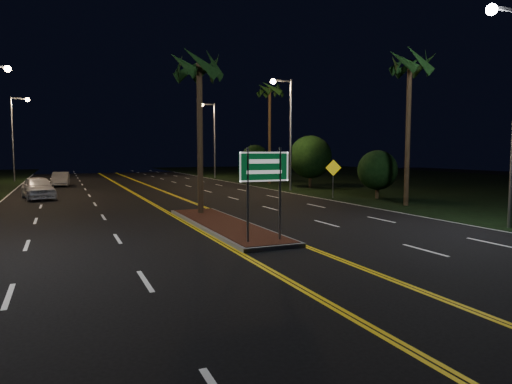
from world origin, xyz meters
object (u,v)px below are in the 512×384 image
streetlight_right_near (509,91)px  palm_median (199,67)px  median_island (224,225)px  car_near (38,186)px  shrub_near (377,170)px  highway_sign (264,175)px  shrub_mid (310,157)px  warning_sign (333,173)px  streetlight_right_far (212,131)px  palm_right_far (270,91)px  shrub_far (255,159)px  streetlight_right_mid (287,121)px  car_far (61,178)px  streetlight_left_far (16,129)px  palm_right_near (410,65)px

streetlight_right_near → palm_median: 13.69m
median_island → car_near: (-7.80, 15.80, 0.82)m
shrub_near → highway_sign: bearing=-140.3°
streetlight_right_near → shrub_mid: bearing=81.2°
car_near → warning_sign: bearing=-31.1°
palm_median → streetlight_right_far: bearing=71.4°
palm_right_far → shrub_far: 9.13m
streetlight_right_mid → streetlight_right_far: size_ratio=1.00×
palm_median → car_far: size_ratio=1.82×
streetlight_right_near → median_island: bearing=154.8°
car_far → highway_sign: bearing=-75.1°
streetlight_right_near → shrub_far: bearing=84.6°
shrub_far → streetlight_right_near: bearing=-95.4°
median_island → shrub_near: size_ratio=3.11×
palm_right_far → shrub_near: palm_right_far is taller
median_island → streetlight_left_far: size_ratio=1.14×
streetlight_left_far → car_far: size_ratio=1.97×
streetlight_right_near → palm_right_near: bearing=76.7°
streetlight_left_far → palm_right_near: (23.11, -34.00, 2.56)m
streetlight_left_far → warning_sign: bearing=-52.9°
shrub_mid → warning_sign: shrub_mid is taller
streetlight_left_far → shrub_mid: bearing=-39.1°
palm_right_far → shrub_near: bearing=-87.5°
highway_sign → streetlight_right_far: (10.61, 39.20, 3.25)m
streetlight_left_far → car_near: bearing=-82.4°
streetlight_right_mid → shrub_near: 9.28m
median_island → highway_sign: size_ratio=3.20×
streetlight_right_mid → car_near: (-18.42, 0.80, -4.76)m
shrub_near → car_far: shrub_near is taller
streetlight_right_far → shrub_near: (2.89, -28.00, -3.71)m
shrub_mid → car_far: (-20.40, 10.77, -1.97)m
median_island → streetlight_left_far: streetlight_left_far is taller
streetlight_right_near → car_near: bearing=131.5°
highway_sign → palm_right_far: size_ratio=0.31×
streetlight_right_mid → shrub_far: 14.74m
streetlight_right_far → palm_right_far: bearing=-79.7°
palm_median → palm_right_far: size_ratio=0.81×
streetlight_left_far → warning_sign: streetlight_left_far is taller
highway_sign → streetlight_right_mid: (10.61, 19.20, 3.25)m
palm_median → palm_right_far: bearing=56.7°
streetlight_right_mid → shrub_near: size_ratio=2.73×
car_near → shrub_near: bearing=-32.2°
streetlight_right_near → streetlight_left_far: bearing=116.8°
palm_right_near → shrub_far: 26.69m
palm_right_near → car_near: size_ratio=1.72×
median_island → warning_sign: bearing=37.8°
car_near → warning_sign: 20.12m
palm_median → palm_right_far: palm_right_far is taller
streetlight_right_far → shrub_far: size_ratio=2.27×
streetlight_left_far → car_near: 21.90m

